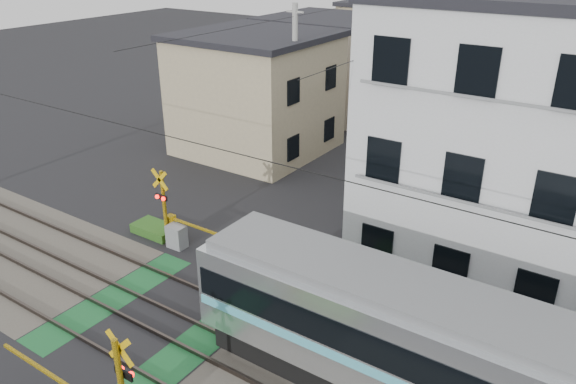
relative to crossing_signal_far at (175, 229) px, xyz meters
The scene contains 9 objects.
ground 4.53m from the crossing_signal_far, 54.71° to the right, with size 120.00×120.00×0.00m, color black.
track_bed 4.53m from the crossing_signal_far, 54.71° to the right, with size 120.00×120.00×0.14m.
crossing_signal_far is the anchor object (origin of this frame).
apartment_block 13.14m from the crossing_signal_far, 27.78° to the left, with size 10.20×8.36×9.30m.
houses_row 22.59m from the crossing_signal_far, 82.74° to the left, with size 22.07×31.35×6.80m.
catenary 9.78m from the crossing_signal_far, 22.86° to the right, with size 60.00×5.04×7.00m.
utility_poles 19.70m from the crossing_signal_far, 85.47° to the left, with size 7.90×42.00×8.00m.
pedestrian 28.62m from the crossing_signal_far, 86.36° to the left, with size 0.56×0.37×1.54m, color black.
weed_patches 5.76m from the crossing_signal_far, 40.76° to the right, with size 10.25×8.80×0.40m.
Camera 1 is at (11.32, -9.38, 10.73)m, focal length 35.00 mm.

